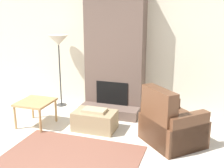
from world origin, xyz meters
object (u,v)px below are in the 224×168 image
Objects in this scene: side_table at (35,104)px; floor_lamp_left at (58,42)px; armchair at (170,126)px; ottoman at (95,120)px.

side_table is 1.55m from floor_lamp_left.
floor_lamp_left reaches higher than armchair.
ottoman is 0.65× the size of armchair.
ottoman is 1.17m from side_table.
side_table is (-2.51, -0.04, 0.11)m from armchair.
armchair is at bearing -23.21° from floor_lamp_left.
ottoman is 1.20× the size of side_table.
side_table is (-1.14, -0.16, 0.24)m from ottoman.
floor_lamp_left is (-1.23, 1.00, 1.26)m from ottoman.
armchair reaches higher than side_table.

